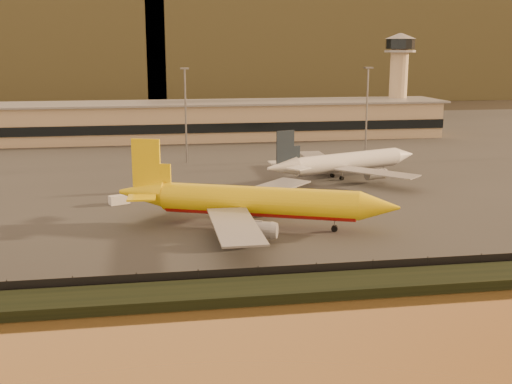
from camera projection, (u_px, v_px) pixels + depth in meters
The scene contains 12 objects.
ground at pixel (282, 252), 99.40m from camera, with size 900.00×900.00×0.00m, color black.
embankment at pixel (309, 287), 82.90m from camera, with size 320.00×7.00×1.40m, color black.
tarmac at pixel (218, 153), 190.76m from camera, with size 320.00×220.00×0.20m, color #2D2D2D.
perimeter_fence at pixel (302, 272), 86.61m from camera, with size 300.00×0.05×2.20m, color black.
terminal_building at pixel (165, 122), 216.46m from camera, with size 202.00×25.00×12.60m.
control_tower at pixel (399, 73), 231.76m from camera, with size 11.20×11.20×35.50m.
apron_light_masts at pixel (281, 106), 170.45m from camera, with size 152.20×12.20×25.40m.
distant_hills at pixel (145, 46), 416.14m from camera, with size 470.00×160.00×70.00m.
dhl_cargo_jet at pixel (254, 202), 111.58m from camera, with size 48.22×45.65×14.97m.
white_narrowbody_jet at pixel (345, 162), 153.66m from camera, with size 42.04×39.75×12.54m.
gse_vehicle_yellow at pixel (346, 199), 129.51m from camera, with size 3.94×1.77×1.77m, color yellow.
gse_vehicle_white at pixel (119, 200), 128.57m from camera, with size 3.97×1.79×1.79m, color silver.
Camera 1 is at (-19.54, -92.90, 31.17)m, focal length 45.00 mm.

